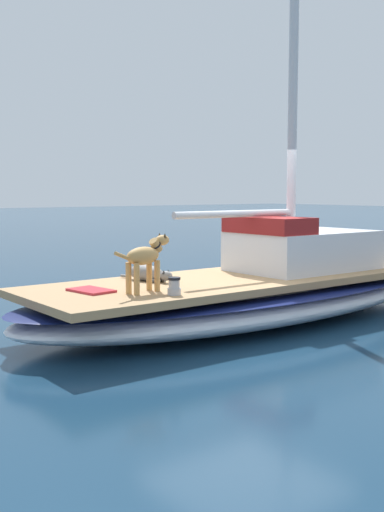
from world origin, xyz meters
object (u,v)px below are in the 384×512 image
dog_grey (148,273)px  deck_towel (91,290)px  dog_tan (146,258)px  sailboat_main (246,298)px  deck_winch (174,287)px

dog_grey → deck_towel: size_ratio=1.69×
dog_tan → sailboat_main: bearing=99.9°
dog_grey → deck_winch: size_ratio=4.50×
dog_grey → sailboat_main: bearing=73.4°
dog_tan → deck_winch: dog_tan is taller
deck_winch → deck_towel: deck_winch is taller
dog_grey → deck_towel: bearing=-72.3°
deck_winch → deck_towel: bearing=-140.7°
deck_towel → dog_grey: bearing=107.7°
dog_tan → deck_towel: bearing=-130.3°
sailboat_main → dog_grey: 1.56m
sailboat_main → dog_tan: dog_tan is taller
sailboat_main → dog_tan: bearing=-80.1°
dog_grey → deck_winch: (1.15, -0.39, -0.01)m
sailboat_main → dog_grey: (-0.43, -1.43, 0.43)m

